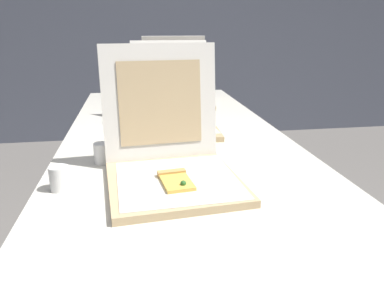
% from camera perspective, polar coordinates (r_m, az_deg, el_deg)
% --- Properties ---
extents(wall_back, '(10.00, 0.10, 2.60)m').
position_cam_1_polar(wall_back, '(3.99, -7.08, 19.53)').
color(wall_back, slate).
rests_on(wall_back, ground).
extents(table, '(0.93, 2.47, 0.73)m').
position_cam_1_polar(table, '(1.46, -1.92, -1.62)').
color(table, silver).
rests_on(table, ground).
extents(pizza_box_front, '(0.41, 0.45, 0.39)m').
position_cam_1_polar(pizza_box_front, '(1.10, -3.25, -2.99)').
color(pizza_box_front, tan).
rests_on(pizza_box_front, table).
extents(pizza_box_middle, '(0.39, 0.51, 0.38)m').
position_cam_1_polar(pizza_box_middle, '(1.67, -2.87, 4.30)').
color(pizza_box_middle, tan).
rests_on(pizza_box_middle, table).
extents(pizza_box_back, '(0.39, 0.39, 0.39)m').
position_cam_1_polar(pizza_box_back, '(2.20, -2.45, 7.68)').
color(pizza_box_back, tan).
rests_on(pizza_box_back, table).
extents(cup_white_far, '(0.05, 0.05, 0.07)m').
position_cam_1_polar(cup_white_far, '(1.80, -11.72, 4.29)').
color(cup_white_far, white).
rests_on(cup_white_far, table).
extents(cup_white_near_center, '(0.05, 0.05, 0.07)m').
position_cam_1_polar(cup_white_near_center, '(1.28, -13.79, -1.40)').
color(cup_white_near_center, white).
rests_on(cup_white_near_center, table).
extents(cup_white_near_left, '(0.05, 0.05, 0.07)m').
position_cam_1_polar(cup_white_near_left, '(1.11, -19.90, -5.01)').
color(cup_white_near_left, white).
rests_on(cup_white_near_left, table).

